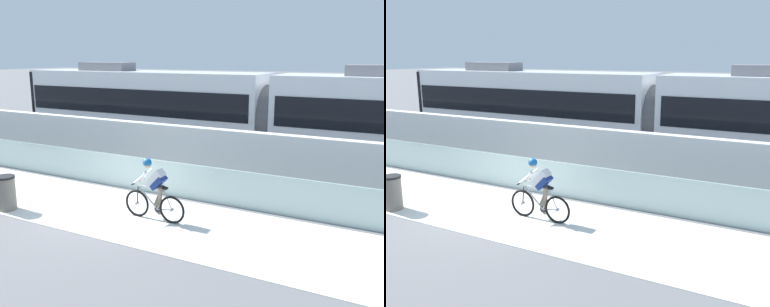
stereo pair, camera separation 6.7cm
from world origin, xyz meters
The scene contains 9 objects.
ground_plane centered at (0.00, 0.00, 0.00)m, with size 200.00×200.00×0.00m, color slate.
bike_path_deck centered at (0.00, 0.00, 0.01)m, with size 32.00×3.20×0.01m, color silver.
glass_parapet centered at (0.00, 1.85, 0.53)m, with size 32.00×0.05×1.05m, color #ADC6C1.
concrete_barrier_wall centered at (0.00, 3.65, 0.91)m, with size 32.00×0.36×1.82m, color silver.
tram_rail_near centered at (0.00, 6.13, 0.00)m, with size 32.00×0.08×0.01m, color #595654.
tram_rail_far centered at (0.00, 7.57, 0.00)m, with size 32.00×0.08×0.01m, color #595654.
tram centered at (2.40, 6.85, 1.89)m, with size 22.56×2.54×3.81m.
cyclist_on_bike centered at (1.52, 0.00, 0.78)m, with size 1.77×0.58×1.61m.
trash_bin centered at (-2.43, -1.25, 0.48)m, with size 0.51×0.51×0.96m.
Camera 2 is at (7.16, -8.54, 4.13)m, focal length 39.55 mm.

